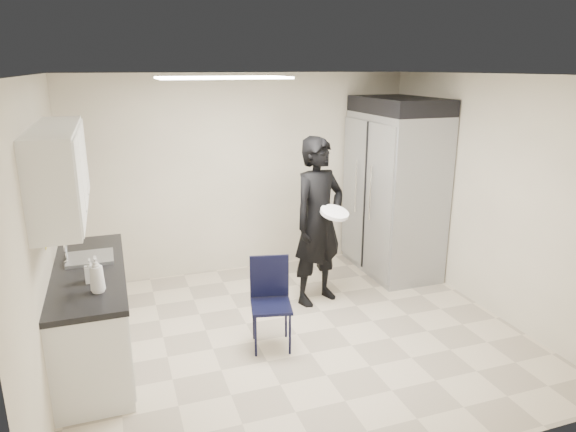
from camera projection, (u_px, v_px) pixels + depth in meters
name	position (u px, v px, depth m)	size (l,w,h in m)	color
floor	(297.00, 334.00, 5.32)	(4.50, 4.50, 0.00)	#C3B399
ceiling	(298.00, 75.00, 4.59)	(4.50, 4.50, 0.00)	white
back_wall	(245.00, 174.00, 6.77)	(4.50, 4.50, 0.00)	beige
left_wall	(43.00, 239.00, 4.25)	(4.00, 4.00, 0.00)	beige
right_wall	(488.00, 195.00, 5.67)	(4.00, 4.00, 0.00)	beige
ceiling_panel	(223.00, 78.00, 4.77)	(1.20, 0.60, 0.02)	white
lower_counter	(93.00, 317.00, 4.77)	(0.60, 1.90, 0.86)	silver
countertop	(88.00, 272.00, 4.64)	(0.64, 1.95, 0.05)	black
sink	(91.00, 263.00, 4.88)	(0.42, 0.40, 0.14)	gray
faucet	(66.00, 251.00, 4.77)	(0.02, 0.02, 0.24)	silver
upper_cabinets	(60.00, 170.00, 4.34)	(0.35, 1.80, 0.75)	silver
towel_dispenser	(64.00, 170.00, 5.42)	(0.22, 0.30, 0.35)	black
notice_sticker_left	(46.00, 244.00, 4.36)	(0.00, 0.12, 0.07)	yellow
notice_sticker_right	(49.00, 241.00, 4.55)	(0.00, 0.12, 0.07)	yellow
commercial_fridge	(394.00, 194.00, 6.76)	(0.80, 1.35, 2.10)	gray
fridge_compressor	(399.00, 105.00, 6.44)	(0.80, 1.35, 0.20)	black
folding_chair	(271.00, 306.00, 4.97)	(0.39, 0.39, 0.87)	black
man_tuxedo	(318.00, 222.00, 5.84)	(0.71, 0.47, 1.94)	black
bucket_lid	(334.00, 213.00, 5.61)	(0.32, 0.32, 0.04)	white
soap_bottle_a	(97.00, 274.00, 4.12)	(0.12, 0.12, 0.31)	silver
soap_bottle_b	(90.00, 270.00, 4.33)	(0.09, 0.10, 0.21)	#ABAAB7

